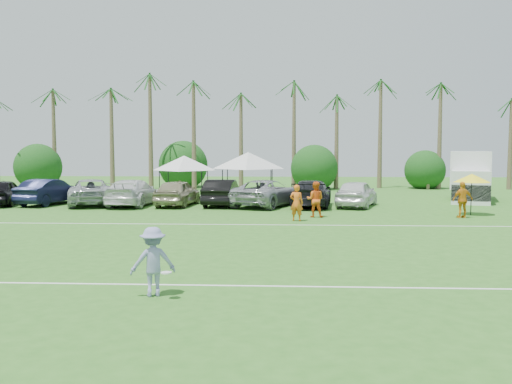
{
  "coord_description": "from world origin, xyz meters",
  "views": [
    {
      "loc": [
        3.53,
        -12.69,
        3.61
      ],
      "look_at": [
        2.14,
        13.44,
        1.6
      ],
      "focal_mm": 40.0,
      "sensor_mm": 36.0,
      "label": 1
    }
  ],
  "objects": [
    {
      "name": "ground",
      "position": [
        0.0,
        0.0,
        0.0
      ],
      "size": [
        120.0,
        120.0,
        0.0
      ],
      "primitive_type": "plane",
      "color": "#2E661E",
      "rests_on": "ground"
    },
    {
      "name": "field_lines",
      "position": [
        0.0,
        8.0,
        0.01
      ],
      "size": [
        80.0,
        12.1,
        0.01
      ],
      "color": "white",
      "rests_on": "ground"
    },
    {
      "name": "palm_tree_0",
      "position": [
        -22.0,
        38.0,
        7.48
      ],
      "size": [
        2.4,
        2.4,
        8.9
      ],
      "color": "brown",
      "rests_on": "ground"
    },
    {
      "name": "palm_tree_1",
      "position": [
        -17.0,
        38.0,
        8.35
      ],
      "size": [
        2.4,
        2.4,
        9.9
      ],
      "color": "brown",
      "rests_on": "ground"
    },
    {
      "name": "palm_tree_2",
      "position": [
        -12.0,
        38.0,
        9.21
      ],
      "size": [
        2.4,
        2.4,
        10.9
      ],
      "color": "brown",
      "rests_on": "ground"
    },
    {
      "name": "palm_tree_3",
      "position": [
        -8.0,
        38.0,
        10.06
      ],
      "size": [
        2.4,
        2.4,
        11.9
      ],
      "color": "brown",
      "rests_on": "ground"
    },
    {
      "name": "palm_tree_4",
      "position": [
        -4.0,
        38.0,
        7.48
      ],
      "size": [
        2.4,
        2.4,
        8.9
      ],
      "color": "brown",
      "rests_on": "ground"
    },
    {
      "name": "palm_tree_5",
      "position": [
        0.0,
        38.0,
        8.35
      ],
      "size": [
        2.4,
        2.4,
        9.9
      ],
      "color": "brown",
      "rests_on": "ground"
    },
    {
      "name": "palm_tree_6",
      "position": [
        4.0,
        38.0,
        9.21
      ],
      "size": [
        2.4,
        2.4,
        10.9
      ],
      "color": "brown",
      "rests_on": "ground"
    },
    {
      "name": "palm_tree_7",
      "position": [
        8.0,
        38.0,
        10.06
      ],
      "size": [
        2.4,
        2.4,
        11.9
      ],
      "color": "brown",
      "rests_on": "ground"
    },
    {
      "name": "palm_tree_8",
      "position": [
        13.0,
        38.0,
        7.48
      ],
      "size": [
        2.4,
        2.4,
        8.9
      ],
      "color": "brown",
      "rests_on": "ground"
    },
    {
      "name": "palm_tree_9",
      "position": [
        18.0,
        38.0,
        8.35
      ],
      "size": [
        2.4,
        2.4,
        9.9
      ],
      "color": "brown",
      "rests_on": "ground"
    },
    {
      "name": "bush_tree_0",
      "position": [
        -19.0,
        39.0,
        1.8
      ],
      "size": [
        4.0,
        4.0,
        4.0
      ],
      "color": "brown",
      "rests_on": "ground"
    },
    {
      "name": "bush_tree_1",
      "position": [
        -6.0,
        39.0,
        1.8
      ],
      "size": [
        4.0,
        4.0,
        4.0
      ],
      "color": "brown",
      "rests_on": "ground"
    },
    {
      "name": "bush_tree_2",
      "position": [
        6.0,
        39.0,
        1.8
      ],
      "size": [
        4.0,
        4.0,
        4.0
      ],
      "color": "brown",
      "rests_on": "ground"
    },
    {
      "name": "bush_tree_3",
      "position": [
        16.0,
        39.0,
        1.8
      ],
      "size": [
        4.0,
        4.0,
        4.0
      ],
      "color": "brown",
      "rests_on": "ground"
    },
    {
      "name": "sideline_player_a",
      "position": [
        4.05,
        15.52,
        0.91
      ],
      "size": [
        0.75,
        0.58,
        1.82
      ],
      "primitive_type": "imported",
      "rotation": [
        0.0,
        0.0,
        2.91
      ],
      "color": "orange",
      "rests_on": "ground"
    },
    {
      "name": "sideline_player_b",
      "position": [
        5.06,
        17.16,
        0.93
      ],
      "size": [
        1.02,
        0.86,
        1.87
      ],
      "primitive_type": "imported",
      "rotation": [
        0.0,
        0.0,
        2.97
      ],
      "color": "orange",
      "rests_on": "ground"
    },
    {
      "name": "sideline_player_c",
      "position": [
        12.68,
        17.23,
        0.94
      ],
      "size": [
        1.18,
        0.69,
        1.89
      ],
      "primitive_type": "imported",
      "rotation": [
        0.0,
        0.0,
        3.36
      ],
      "color": "orange",
      "rests_on": "ground"
    },
    {
      "name": "box_truck",
      "position": [
        16.16,
        27.16,
        1.82
      ],
      "size": [
        4.2,
        7.02,
        3.4
      ],
      "rotation": [
        0.0,
        0.0,
        -0.28
      ],
      "color": "white",
      "rests_on": "ground"
    },
    {
      "name": "canopy_tent_left",
      "position": [
        -3.63,
        27.02,
        3.1
      ],
      "size": [
        4.46,
        4.46,
        3.61
      ],
      "color": "black",
      "rests_on": "ground"
    },
    {
      "name": "canopy_tent_right",
      "position": [
        0.97,
        25.66,
        3.35
      ],
      "size": [
        4.83,
        4.83,
        3.91
      ],
      "color": "black",
      "rests_on": "ground"
    },
    {
      "name": "market_umbrella",
      "position": [
        13.54,
        18.6,
        2.01
      ],
      "size": [
        2.01,
        2.01,
        2.24
      ],
      "color": "black",
      "rests_on": "ground"
    },
    {
      "name": "frisbee_player",
      "position": [
        0.29,
        0.89,
        0.85
      ],
      "size": [
        1.25,
        0.97,
        1.7
      ],
      "rotation": [
        0.0,
        0.0,
        3.49
      ],
      "color": "#8488BB",
      "rests_on": "ground"
    },
    {
      "name": "parked_car_0",
      "position": [
        -14.49,
        22.54,
        0.83
      ],
      "size": [
        2.83,
        5.14,
        1.66
      ],
      "primitive_type": "imported",
      "rotation": [
        0.0,
        0.0,
        3.33
      ],
      "color": "black",
      "rests_on": "ground"
    },
    {
      "name": "parked_car_1",
      "position": [
        -11.69,
        23.0,
        0.83
      ],
      "size": [
        2.7,
        5.28,
        1.66
      ],
      "primitive_type": "imported",
      "rotation": [
        0.0,
        0.0,
        2.95
      ],
      "color": "black",
      "rests_on": "ground"
    },
    {
      "name": "parked_car_2",
      "position": [
        -8.89,
        22.86,
        0.83
      ],
      "size": [
        4.61,
        6.55,
        1.66
      ],
      "primitive_type": "imported",
      "rotation": [
        0.0,
        0.0,
        3.49
      ],
      "color": "#9EA3A7",
      "rests_on": "ground"
    },
    {
      "name": "parked_car_3",
      "position": [
        -6.1,
        22.55,
        0.83
      ],
      "size": [
        2.62,
        5.83,
        1.66
      ],
      "primitive_type": "imported",
      "rotation": [
        0.0,
        0.0,
        3.09
      ],
      "color": "silver",
      "rests_on": "ground"
    },
    {
      "name": "parked_car_4",
      "position": [
        -3.3,
        22.7,
        0.83
      ],
      "size": [
        2.49,
        5.06,
        1.66
      ],
      "primitive_type": "imported",
      "rotation": [
        0.0,
        0.0,
        3.03
      ],
      "color": "gray",
      "rests_on": "ground"
    },
    {
      "name": "parked_car_5",
      "position": [
        -0.5,
        22.96,
        0.83
      ],
      "size": [
        2.09,
        5.14,
        1.66
      ],
      "primitive_type": "imported",
      "rotation": [
        0.0,
        0.0,
        3.07
      ],
      "color": "black",
      "rests_on": "ground"
    },
    {
      "name": "parked_car_6",
      "position": [
        2.3,
        22.67,
        0.83
      ],
      "size": [
        4.76,
        6.56,
        1.66
      ],
      "primitive_type": "imported",
      "rotation": [
        0.0,
        0.0,
        2.76
      ],
      "color": "#96989E",
      "rests_on": "ground"
    },
    {
      "name": "parked_car_7",
      "position": [
        5.09,
        22.65,
        0.83
      ],
      "size": [
        2.93,
        5.93,
        1.66
      ],
      "primitive_type": "imported",
      "rotation": [
        0.0,
        0.0,
        3.03
      ],
      "color": "black",
      "rests_on": "ground"
    },
    {
      "name": "parked_car_8",
      "position": [
        7.89,
        22.69,
        0.83
      ],
      "size": [
        3.38,
        5.23,
        1.66
      ],
      "primitive_type": "imported",
      "rotation": [
        0.0,
        0.0,
        2.82
      ],
      "color": "silver",
      "rests_on": "ground"
    }
  ]
}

